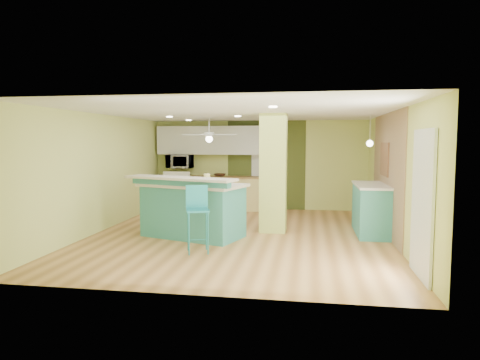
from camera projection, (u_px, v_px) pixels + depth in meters
name	position (u px, v px, depth m)	size (l,w,h in m)	color
floor	(239.00, 235.00, 8.81)	(6.00, 7.00, 0.01)	#986535
ceiling	(239.00, 112.00, 8.58)	(6.00, 7.00, 0.01)	white
wall_back	(259.00, 165.00, 12.14)	(6.00, 0.01, 2.50)	#CDD873
wall_front	(194.00, 197.00, 5.25)	(6.00, 0.01, 2.50)	#CDD873
wall_left	(101.00, 173.00, 9.17)	(0.01, 7.00, 2.50)	#CDD873
wall_right	(393.00, 177.00, 8.22)	(0.01, 7.00, 2.50)	#CDD873
wood_panel	(387.00, 174.00, 8.81)	(0.02, 3.40, 2.50)	#86674C
olive_accent	(266.00, 165.00, 12.09)	(2.20, 0.02, 2.50)	#475220
interior_door	(266.00, 174.00, 12.09)	(0.82, 0.05, 2.00)	silver
french_door	(422.00, 204.00, 5.98)	(0.04, 1.08, 2.10)	white
column	(273.00, 173.00, 9.08)	(0.55, 0.55, 2.50)	#B7C85C
kitchen_run	(212.00, 193.00, 12.12)	(3.25, 0.63, 0.94)	#EDD67C
stove	(180.00, 192.00, 12.26)	(0.76, 0.66, 1.08)	white
upper_cabinets	(213.00, 140.00, 12.10)	(3.20, 0.34, 0.80)	silver
microwave	(180.00, 161.00, 12.19)	(0.70, 0.48, 0.39)	silver
ceiling_fan	(209.00, 135.00, 10.76)	(1.41, 1.41, 0.61)	silver
pendant_lamp	(370.00, 143.00, 8.95)	(0.14, 0.14, 0.69)	white
wall_decor	(385.00, 159.00, 8.98)	(0.03, 0.90, 0.70)	brown
peninsula	(192.00, 209.00, 8.61)	(2.46, 1.85, 1.24)	teal
bar_stool	(197.00, 208.00, 7.43)	(0.49, 0.49, 1.16)	teal
side_counter	(372.00, 209.00, 8.90)	(0.68, 1.61, 1.04)	teal
fruit_bowl	(220.00, 175.00, 11.99)	(0.32, 0.32, 0.08)	#3B2218
canister	(207.00, 178.00, 8.76)	(0.13, 0.13, 0.18)	yellow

